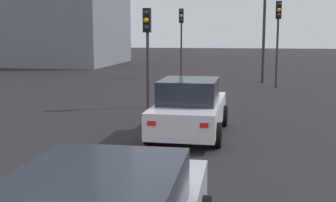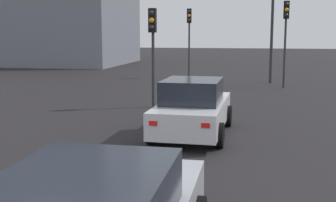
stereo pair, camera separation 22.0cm
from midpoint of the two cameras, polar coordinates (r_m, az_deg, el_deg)
The scene contains 5 objects.
car_white_lead at distance 12.47m, azimuth 3.73°, elevation -0.93°, with size 4.34×2.01×1.59m.
traffic_light_near_left at distance 23.78m, azimuth 15.14°, elevation 9.25°, with size 0.32×0.28×4.45m.
traffic_light_near_right at distance 28.68m, azimuth 2.95°, elevation 9.29°, with size 0.32×0.29×4.37m.
traffic_light_far_left at distance 16.90m, azimuth -1.63°, elevation 8.27°, with size 0.32×0.29×3.76m.
street_lamp_kerbside at distance 26.05m, azimuth 13.49°, elevation 10.67°, with size 0.56×0.36×6.40m.
Camera 2 is at (-4.19, -1.75, 2.86)m, focal length 47.52 mm.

